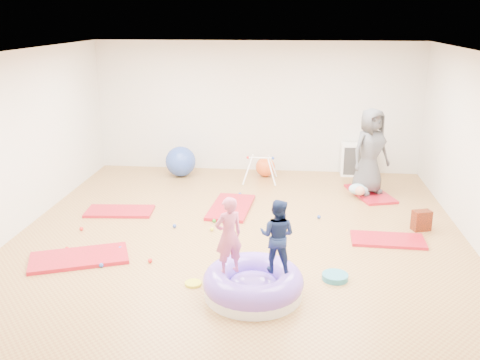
# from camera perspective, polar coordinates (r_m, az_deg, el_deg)

# --- Properties ---
(room) EXTENTS (7.01, 8.01, 2.81)m
(room) POSITION_cam_1_polar(r_m,az_deg,el_deg) (7.73, -0.22, 2.88)
(room) COLOR #A68144
(room) RESTS_ON ground
(gym_mat_front_left) EXTENTS (1.49, 1.12, 0.06)m
(gym_mat_front_left) POSITION_cam_1_polar(r_m,az_deg,el_deg) (7.95, -16.79, -7.97)
(gym_mat_front_left) COLOR #D30035
(gym_mat_front_left) RESTS_ON ground
(gym_mat_mid_left) EXTENTS (1.19, 0.66, 0.05)m
(gym_mat_mid_left) POSITION_cam_1_polar(r_m,az_deg,el_deg) (9.59, -12.72, -3.27)
(gym_mat_mid_left) COLOR #D30035
(gym_mat_mid_left) RESTS_ON ground
(gym_mat_center_back) EXTENTS (0.77, 1.39, 0.06)m
(gym_mat_center_back) POSITION_cam_1_polar(r_m,az_deg,el_deg) (9.54, -0.97, -2.92)
(gym_mat_center_back) COLOR #D30035
(gym_mat_center_back) RESTS_ON ground
(gym_mat_right) EXTENTS (1.12, 0.59, 0.05)m
(gym_mat_right) POSITION_cam_1_polar(r_m,az_deg,el_deg) (8.52, 15.48, -6.17)
(gym_mat_right) COLOR #D30035
(gym_mat_right) RESTS_ON ground
(gym_mat_rear_right) EXTENTS (0.92, 1.31, 0.05)m
(gym_mat_rear_right) POSITION_cam_1_polar(r_m,az_deg,el_deg) (10.56, 13.71, -1.43)
(gym_mat_rear_right) COLOR #D30035
(gym_mat_rear_right) RESTS_ON ground
(inflatable_cushion) EXTENTS (1.24, 1.24, 0.39)m
(inflatable_cushion) POSITION_cam_1_polar(r_m,az_deg,el_deg) (6.68, 1.41, -11.02)
(inflatable_cushion) COLOR white
(inflatable_cushion) RESTS_ON ground
(child_pink) EXTENTS (0.42, 0.39, 0.97)m
(child_pink) POSITION_cam_1_polar(r_m,az_deg,el_deg) (6.39, -1.23, -5.52)
(child_pink) COLOR #C7597B
(child_pink) RESTS_ON inflatable_cushion
(child_navy) EXTENTS (0.52, 0.45, 0.92)m
(child_navy) POSITION_cam_1_polar(r_m,az_deg,el_deg) (6.45, 4.00, -5.56)
(child_navy) COLOR #14224E
(child_navy) RESTS_ON inflatable_cushion
(adult_caregiver) EXTENTS (0.95, 0.86, 1.63)m
(adult_caregiver) POSITION_cam_1_polar(r_m,az_deg,el_deg) (10.33, 13.73, 3.01)
(adult_caregiver) COLOR #45464B
(adult_caregiver) RESTS_ON gym_mat_rear_right
(infant) EXTENTS (0.38, 0.39, 0.23)m
(infant) POSITION_cam_1_polar(r_m,az_deg,el_deg) (10.30, 12.59, -0.99)
(infant) COLOR #9CCBDE
(infant) RESTS_ON gym_mat_rear_right
(ball_pit_balls) EXTENTS (3.88, 3.26, 0.06)m
(ball_pit_balls) POSITION_cam_1_polar(r_m,az_deg,el_deg) (8.54, -7.17, -5.51)
(ball_pit_balls) COLOR #2A46A0
(ball_pit_balls) RESTS_ON ground
(exercise_ball_blue) EXTENTS (0.64, 0.64, 0.64)m
(exercise_ball_blue) POSITION_cam_1_polar(r_m,az_deg,el_deg) (11.45, -6.35, 1.98)
(exercise_ball_blue) COLOR #2A46A0
(exercise_ball_blue) RESTS_ON ground
(exercise_ball_orange) EXTENTS (0.41, 0.41, 0.41)m
(exercise_ball_orange) POSITION_cam_1_polar(r_m,az_deg,el_deg) (11.40, 2.72, 1.41)
(exercise_ball_orange) COLOR orange
(exercise_ball_orange) RESTS_ON ground
(infant_play_gym) EXTENTS (0.69, 0.66, 0.53)m
(infant_play_gym) POSITION_cam_1_polar(r_m,az_deg,el_deg) (10.97, 2.17, 1.57)
(infant_play_gym) COLOR white
(infant_play_gym) RESTS_ON ground
(cube_shelf) EXTENTS (0.69, 0.34, 0.69)m
(cube_shelf) POSITION_cam_1_polar(r_m,az_deg,el_deg) (11.71, 12.39, 2.14)
(cube_shelf) COLOR white
(cube_shelf) RESTS_ON ground
(balance_disc) EXTENTS (0.34, 0.34, 0.08)m
(balance_disc) POSITION_cam_1_polar(r_m,az_deg,el_deg) (7.20, 10.10, -10.13)
(balance_disc) COLOR teal
(balance_disc) RESTS_ON ground
(backpack) EXTENTS (0.32, 0.26, 0.33)m
(backpack) POSITION_cam_1_polar(r_m,az_deg,el_deg) (9.05, 18.79, -4.10)
(backpack) COLOR #942707
(backpack) RESTS_ON ground
(yellow_toy) EXTENTS (0.22, 0.22, 0.03)m
(yellow_toy) POSITION_cam_1_polar(r_m,az_deg,el_deg) (7.00, -5.01, -10.94)
(yellow_toy) COLOR yellow
(yellow_toy) RESTS_ON ground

